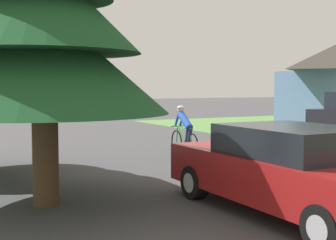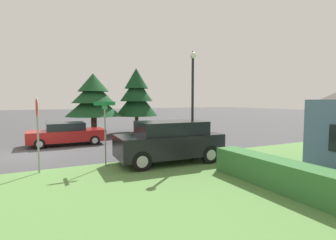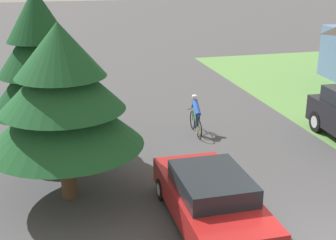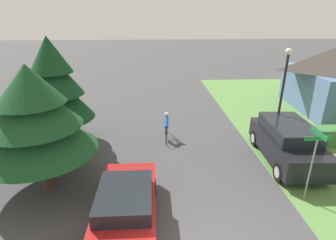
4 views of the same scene
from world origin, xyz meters
name	(u,v)px [view 1 (image 1 of 4)]	position (x,y,z in m)	size (l,w,h in m)	color
sedan_left_lane	(291,170)	(-2.17, 1.96, 0.71)	(1.97, 4.58, 1.41)	maroon
cyclist	(184,132)	(-0.55, 8.24, 0.72)	(0.44, 1.83, 1.49)	black
conifer_tall_near	(43,30)	(-5.52, 4.30, 2.99)	(4.23, 4.23, 4.89)	#4C3823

